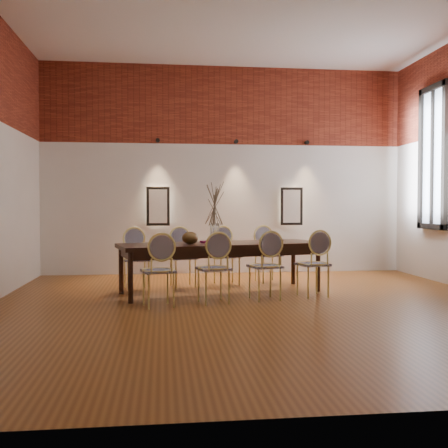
{
  "coord_description": "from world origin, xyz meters",
  "views": [
    {
      "loc": [
        -1.22,
        -6.62,
        1.31
      ],
      "look_at": [
        -0.35,
        0.79,
        1.05
      ],
      "focal_mm": 42.0,
      "sensor_mm": 36.0,
      "label": 1
    }
  ],
  "objects": [
    {
      "name": "dried_branches",
      "position": [
        -0.44,
        1.17,
        1.35
      ],
      "size": [
        0.5,
        0.5,
        0.7
      ],
      "primitive_type": null,
      "color": "brown",
      "rests_on": "vase"
    },
    {
      "name": "niche_left",
      "position": [
        -1.3,
        3.45,
        1.3
      ],
      "size": [
        0.36,
        0.06,
        0.66
      ],
      "primitive_type": "cube",
      "color": "#FFEAC6",
      "rests_on": "wall_back"
    },
    {
      "name": "bowl",
      "position": [
        -0.82,
        1.03,
        0.84
      ],
      "size": [
        0.24,
        0.24,
        0.18
      ],
      "primitive_type": "ellipsoid",
      "color": "brown",
      "rests_on": "dining_table"
    },
    {
      "name": "spot_fixture_left",
      "position": [
        -1.3,
        3.42,
        2.55
      ],
      "size": [
        0.08,
        0.1,
        0.08
      ],
      "primitive_type": "cylinder",
      "rotation": [
        1.57,
        0.0,
        0.0
      ],
      "color": "black",
      "rests_on": "wall_back"
    },
    {
      "name": "chair_near_d",
      "position": [
        0.93,
        0.7,
        0.47
      ],
      "size": [
        0.53,
        0.53,
        0.94
      ],
      "primitive_type": null,
      "rotation": [
        0.0,
        0.0,
        0.23
      ],
      "color": "#DECD6E",
      "rests_on": "floor"
    },
    {
      "name": "chair_near_c",
      "position": [
        0.2,
        0.53,
        0.47
      ],
      "size": [
        0.53,
        0.53,
        0.94
      ],
      "primitive_type": null,
      "rotation": [
        0.0,
        0.0,
        0.23
      ],
      "color": "#DECD6E",
      "rests_on": "floor"
    },
    {
      "name": "chair_far_c",
      "position": [
        -0.15,
        2.02,
        0.47
      ],
      "size": [
        0.53,
        0.53,
        0.94
      ],
      "primitive_type": null,
      "rotation": [
        0.0,
        0.0,
        3.37
      ],
      "color": "#DECD6E",
      "rests_on": "floor"
    },
    {
      "name": "brick_band_back",
      "position": [
        0.0,
        3.48,
        3.25
      ],
      "size": [
        7.0,
        0.02,
        1.5
      ],
      "primitive_type": "cube",
      "color": "maroon",
      "rests_on": "ground"
    },
    {
      "name": "window_mullion",
      "position": [
        3.44,
        2.0,
        2.15
      ],
      "size": [
        0.06,
        0.06,
        2.4
      ],
      "primitive_type": "cube",
      "color": "black",
      "rests_on": "wall_right"
    },
    {
      "name": "floor",
      "position": [
        0.0,
        0.0,
        -0.01
      ],
      "size": [
        7.0,
        7.0,
        0.02
      ],
      "primitive_type": "cube",
      "color": "brown",
      "rests_on": "ground"
    },
    {
      "name": "wall_back",
      "position": [
        0.0,
        3.55,
        2.0
      ],
      "size": [
        7.0,
        0.1,
        4.0
      ],
      "primitive_type": "cube",
      "color": "silver",
      "rests_on": "ground"
    },
    {
      "name": "niche_right",
      "position": [
        1.3,
        3.45,
        1.3
      ],
      "size": [
        0.36,
        0.06,
        0.66
      ],
      "primitive_type": "cube",
      "color": "#FFEAC6",
      "rests_on": "wall_back"
    },
    {
      "name": "chair_near_b",
      "position": [
        -0.54,
        0.36,
        0.47
      ],
      "size": [
        0.53,
        0.53,
        0.94
      ],
      "primitive_type": null,
      "rotation": [
        0.0,
        0.0,
        0.23
      ],
      "color": "#DECD6E",
      "rests_on": "floor"
    },
    {
      "name": "book",
      "position": [
        -0.5,
        1.27,
        0.77
      ],
      "size": [
        0.29,
        0.23,
        0.03
      ],
      "primitive_type": "cube",
      "rotation": [
        0.0,
        0.0,
        0.23
      ],
      "color": "maroon",
      "rests_on": "dining_table"
    },
    {
      "name": "spot_fixture_mid",
      "position": [
        0.2,
        3.42,
        2.55
      ],
      "size": [
        0.08,
        0.1,
        0.08
      ],
      "primitive_type": "cylinder",
      "rotation": [
        1.57,
        0.0,
        0.0
      ],
      "color": "black",
      "rests_on": "wall_back"
    },
    {
      "name": "chair_near_a",
      "position": [
        -1.27,
        0.18,
        0.47
      ],
      "size": [
        0.53,
        0.53,
        0.94
      ],
      "primitive_type": null,
      "rotation": [
        0.0,
        0.0,
        0.23
      ],
      "color": "#DECD6E",
      "rests_on": "floor"
    },
    {
      "name": "chair_far_b",
      "position": [
        -0.89,
        1.85,
        0.47
      ],
      "size": [
        0.53,
        0.53,
        0.94
      ],
      "primitive_type": null,
      "rotation": [
        0.0,
        0.0,
        3.37
      ],
      "color": "#DECD6E",
      "rests_on": "floor"
    },
    {
      "name": "chair_far_d",
      "position": [
        0.58,
        2.19,
        0.47
      ],
      "size": [
        0.53,
        0.53,
        0.94
      ],
      "primitive_type": null,
      "rotation": [
        0.0,
        0.0,
        3.37
      ],
      "color": "#DECD6E",
      "rests_on": "floor"
    },
    {
      "name": "dining_table",
      "position": [
        -0.35,
        1.19,
        0.38
      ],
      "size": [
        3.17,
        1.64,
        0.75
      ],
      "primitive_type": "cube",
      "rotation": [
        0.0,
        0.0,
        0.23
      ],
      "color": "black",
      "rests_on": "floor"
    },
    {
      "name": "window_glass",
      "position": [
        3.46,
        2.0,
        2.15
      ],
      "size": [
        0.02,
        0.78,
        2.38
      ],
      "primitive_type": "cube",
      "color": "silver",
      "rests_on": "wall_right"
    },
    {
      "name": "vase",
      "position": [
        -0.44,
        1.17,
        0.9
      ],
      "size": [
        0.14,
        0.14,
        0.3
      ],
      "primitive_type": "cylinder",
      "color": "silver",
      "rests_on": "dining_table"
    },
    {
      "name": "chair_far_a",
      "position": [
        -1.63,
        1.67,
        0.47
      ],
      "size": [
        0.53,
        0.53,
        0.94
      ],
      "primitive_type": null,
      "rotation": [
        0.0,
        0.0,
        3.37
      ],
      "color": "#DECD6E",
      "rests_on": "floor"
    },
    {
      "name": "spot_fixture_right",
      "position": [
        1.6,
        3.42,
        2.55
      ],
      "size": [
        0.08,
        0.1,
        0.08
      ],
      "primitive_type": "cylinder",
      "rotation": [
        1.57,
        0.0,
        0.0
      ],
      "color": "black",
      "rests_on": "wall_back"
    },
    {
      "name": "wall_front",
      "position": [
        0.0,
        -3.55,
        2.0
      ],
      "size": [
        7.0,
        0.1,
        4.0
      ],
      "primitive_type": "cube",
      "color": "silver",
      "rests_on": "ground"
    },
    {
      "name": "window_frame",
      "position": [
        3.44,
        2.0,
        2.15
      ],
      "size": [
        0.08,
        0.9,
        2.5
      ],
      "primitive_type": "cube",
      "color": "black",
      "rests_on": "wall_right"
    }
  ]
}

